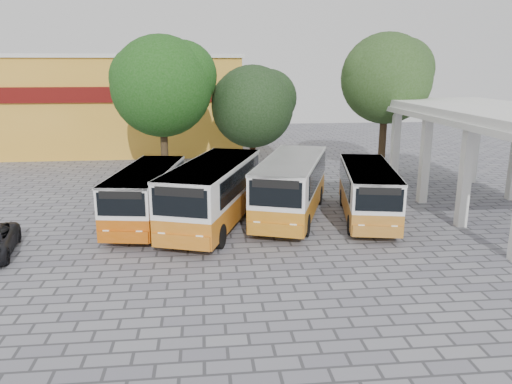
{
  "coord_description": "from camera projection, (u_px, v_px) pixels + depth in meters",
  "views": [
    {
      "loc": [
        -4.26,
        -19.66,
        7.47
      ],
      "look_at": [
        -1.77,
        3.56,
        1.5
      ],
      "focal_mm": 35.0,
      "sensor_mm": 36.0,
      "label": 1
    }
  ],
  "objects": [
    {
      "name": "tree_left",
      "position": [
        163.0,
        83.0,
        31.86
      ],
      "size": [
        6.79,
        6.47,
        9.37
      ],
      "color": "#473520",
      "rests_on": "ground"
    },
    {
      "name": "terminal_shelter",
      "position": [
        498.0,
        117.0,
        24.95
      ],
      "size": [
        6.8,
        15.8,
        5.4
      ],
      "color": "silver",
      "rests_on": "ground"
    },
    {
      "name": "bus_centre_left",
      "position": [
        213.0,
        190.0,
        23.32
      ],
      "size": [
        5.18,
        9.03,
        3.05
      ],
      "rotation": [
        0.0,
        0.0,
        -0.33
      ],
      "color": "#BD6814",
      "rests_on": "ground"
    },
    {
      "name": "shophouse_block",
      "position": [
        125.0,
        103.0,
        44.09
      ],
      "size": [
        20.4,
        10.4,
        8.3
      ],
      "color": "gold",
      "rests_on": "ground"
    },
    {
      "name": "bus_far_left",
      "position": [
        146.0,
        193.0,
        23.76
      ],
      "size": [
        3.44,
        7.73,
        2.68
      ],
      "rotation": [
        0.0,
        0.0,
        -0.17
      ],
      "color": "#B64E07",
      "rests_on": "ground"
    },
    {
      "name": "tree_right",
      "position": [
        387.0,
        76.0,
        32.52
      ],
      "size": [
        6.19,
        5.9,
        9.55
      ],
      "color": "#42301D",
      "rests_on": "ground"
    },
    {
      "name": "bus_centre_right",
      "position": [
        291.0,
        184.0,
        24.71
      ],
      "size": [
        5.14,
        8.91,
        3.01
      ],
      "rotation": [
        0.0,
        0.0,
        -0.34
      ],
      "color": "#B96F14",
      "rests_on": "ground"
    },
    {
      "name": "bus_far_right",
      "position": [
        368.0,
        190.0,
        24.42
      ],
      "size": [
        3.64,
        7.71,
        2.66
      ],
      "rotation": [
        0.0,
        0.0,
        -0.2
      ],
      "color": "#AA6A20",
      "rests_on": "ground"
    },
    {
      "name": "tree_middle",
      "position": [
        254.0,
        104.0,
        34.91
      ],
      "size": [
        6.04,
        5.75,
        7.5
      ],
      "color": "black",
      "rests_on": "ground"
    },
    {
      "name": "ground",
      "position": [
        306.0,
        246.0,
        21.23
      ],
      "size": [
        90.0,
        90.0,
        0.0
      ],
      "primitive_type": "plane",
      "color": "gray",
      "rests_on": "ground"
    }
  ]
}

